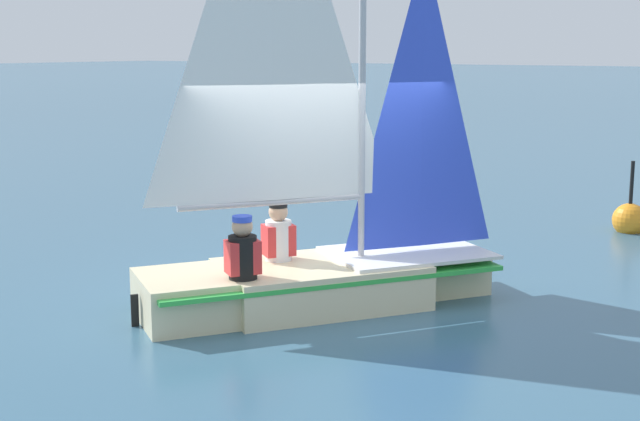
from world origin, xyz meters
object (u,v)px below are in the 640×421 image
(sailboat_main, at_px, (317,236))
(buoy_marker, at_px, (629,219))
(sailor_crew, at_px, (243,266))
(sailor_helm, at_px, (279,248))

(sailboat_main, bearing_deg, buoy_marker, 17.66)
(sailboat_main, distance_m, sailor_crew, 1.05)
(sailor_helm, distance_m, sailor_crew, 0.90)
(sailboat_main, height_order, buoy_marker, sailboat_main)
(sailor_crew, bearing_deg, sailor_helm, 45.92)
(sailor_helm, relative_size, buoy_marker, 0.96)
(sailboat_main, relative_size, sailor_crew, 4.73)
(sailor_helm, height_order, buoy_marker, sailor_helm)
(sailor_crew, xyz_separation_m, buoy_marker, (2.12, 7.16, -0.43))
(sailboat_main, bearing_deg, sailor_crew, -160.61)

